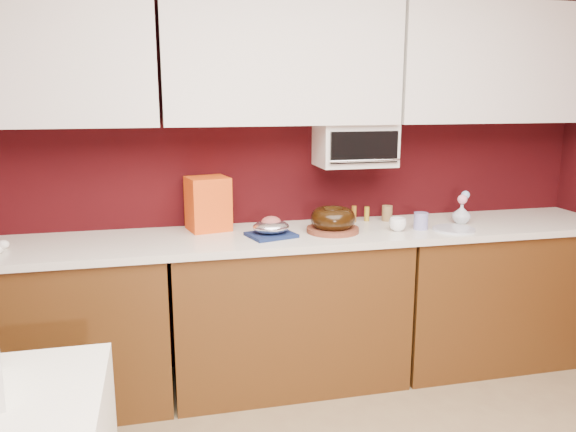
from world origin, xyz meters
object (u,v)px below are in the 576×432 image
at_px(foil_ham_nest, 271,227).
at_px(pandoro_box, 208,204).
at_px(coffee_mug, 398,223).
at_px(flower_vase, 462,212).
at_px(toaster_oven, 355,145).
at_px(blue_jar, 421,221).
at_px(bundt_cake, 333,218).

relative_size(foil_ham_nest, pandoro_box, 0.66).
bearing_deg(coffee_mug, pandoro_box, 165.09).
bearing_deg(flower_vase, toaster_oven, 165.81).
bearing_deg(foil_ham_nest, blue_jar, -1.51).
distance_m(toaster_oven, coffee_mug, 0.53).
relative_size(pandoro_box, blue_jar, 3.16).
height_order(bundt_cake, pandoro_box, pandoro_box).
xyz_separation_m(foil_ham_nest, blue_jar, (0.88, -0.02, -0.01)).
distance_m(foil_ham_nest, coffee_mug, 0.73).
bearing_deg(foil_ham_nest, bundt_cake, 3.42).
height_order(toaster_oven, foil_ham_nest, toaster_oven).
height_order(foil_ham_nest, pandoro_box, pandoro_box).
height_order(blue_jar, flower_vase, flower_vase).
xyz_separation_m(bundt_cake, pandoro_box, (-0.68, 0.22, 0.07)).
bearing_deg(foil_ham_nest, pandoro_box, 142.72).
bearing_deg(bundt_cake, flower_vase, 2.92).
distance_m(toaster_oven, pandoro_box, 0.93).
bearing_deg(pandoro_box, coffee_mug, -27.30).
relative_size(blue_jar, flower_vase, 0.73).
height_order(toaster_oven, coffee_mug, toaster_oven).
distance_m(blue_jar, flower_vase, 0.32).
bearing_deg(blue_jar, pandoro_box, 167.49).
distance_m(toaster_oven, foil_ham_nest, 0.73).
relative_size(bundt_cake, flower_vase, 1.91).
bearing_deg(pandoro_box, flower_vase, -19.15).
relative_size(foil_ham_nest, coffee_mug, 2.19).
xyz_separation_m(foil_ham_nest, pandoro_box, (-0.32, 0.24, 0.10)).
bearing_deg(foil_ham_nest, flower_vase, 3.07).
bearing_deg(flower_vase, coffee_mug, -167.72).
height_order(foil_ham_nest, coffee_mug, same).
bearing_deg(blue_jar, bundt_cake, 175.07).
height_order(pandoro_box, flower_vase, pandoro_box).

